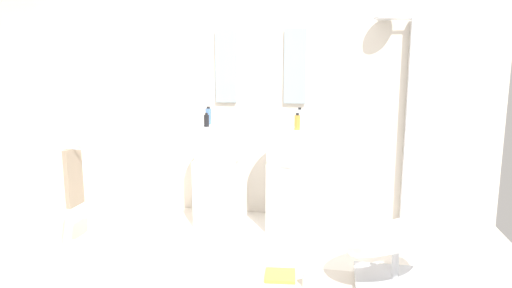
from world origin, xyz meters
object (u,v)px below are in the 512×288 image
(shower_column, at_px, (412,118))
(soap_bottle_blue, at_px, (208,116))
(soap_bottle_clear, at_px, (300,118))
(pedestal_sink_right, at_px, (289,176))
(towel_rack, at_px, (71,180))
(magazine_ochre, at_px, (280,276))
(soap_bottle_amber, at_px, (297,122))
(soap_bottle_black, at_px, (207,120))
(lounge_chair, at_px, (397,241))
(coffee_mug, at_px, (308,280))
(pedestal_sink_left, at_px, (217,172))

(shower_column, xyz_separation_m, soap_bottle_blue, (-2.00, -0.24, 0.01))
(soap_bottle_clear, bearing_deg, pedestal_sink_right, -135.10)
(pedestal_sink_right, height_order, towel_rack, pedestal_sink_right)
(magazine_ochre, xyz_separation_m, soap_bottle_amber, (0.03, 0.93, 1.05))
(pedestal_sink_right, xyz_separation_m, soap_bottle_black, (-0.81, -0.08, 0.53))
(magazine_ochre, bearing_deg, soap_bottle_blue, 121.54)
(towel_rack, bearing_deg, soap_bottle_amber, 21.08)
(pedestal_sink_right, xyz_separation_m, soap_bottle_clear, (0.08, 0.08, 0.56))
(shower_column, bearing_deg, magazine_ochre, -127.92)
(magazine_ochre, bearing_deg, lounge_chair, -3.79)
(shower_column, height_order, soap_bottle_clear, shower_column)
(lounge_chair, distance_m, coffee_mug, 0.70)
(coffee_mug, distance_m, soap_bottle_black, 1.84)
(shower_column, distance_m, coffee_mug, 2.04)
(soap_bottle_blue, bearing_deg, coffee_mug, -49.24)
(magazine_ochre, bearing_deg, pedestal_sink_left, 120.27)
(soap_bottle_clear, bearing_deg, soap_bottle_amber, -90.37)
(pedestal_sink_left, height_order, pedestal_sink_right, same)
(pedestal_sink_left, bearing_deg, magazine_ochre, -54.03)
(pedestal_sink_left, xyz_separation_m, soap_bottle_black, (-0.08, -0.08, 0.53))
(pedestal_sink_right, height_order, shower_column, shower_column)
(lounge_chair, relative_size, soap_bottle_black, 8.26)
(soap_bottle_clear, bearing_deg, shower_column, 13.45)
(shower_column, distance_m, towel_rack, 3.21)
(towel_rack, height_order, soap_bottle_clear, soap_bottle_clear)
(pedestal_sink_left, bearing_deg, soap_bottle_black, -134.36)
(shower_column, distance_m, soap_bottle_clear, 1.11)
(coffee_mug, distance_m, soap_bottle_blue, 1.98)
(pedestal_sink_right, height_order, soap_bottle_amber, soap_bottle_amber)
(soap_bottle_amber, bearing_deg, pedestal_sink_left, 169.90)
(pedestal_sink_right, height_order, coffee_mug, pedestal_sink_right)
(pedestal_sink_left, xyz_separation_m, soap_bottle_clear, (0.81, 0.08, 0.56))
(towel_rack, xyz_separation_m, coffee_mug, (2.05, -0.32, -0.56))
(towel_rack, distance_m, magazine_ochre, 1.95)
(pedestal_sink_left, xyz_separation_m, shower_column, (1.88, 0.34, 0.55))
(coffee_mug, height_order, soap_bottle_blue, soap_bottle_blue)
(soap_bottle_amber, bearing_deg, soap_bottle_clear, 89.63)
(pedestal_sink_left, xyz_separation_m, towel_rack, (-1.06, -0.86, 0.10))
(coffee_mug, relative_size, soap_bottle_amber, 0.70)
(coffee_mug, height_order, soap_bottle_amber, soap_bottle_amber)
(pedestal_sink_right, bearing_deg, soap_bottle_blue, 173.33)
(towel_rack, xyz_separation_m, soap_bottle_black, (0.98, 0.78, 0.44))
(towel_rack, bearing_deg, coffee_mug, -8.95)
(pedestal_sink_right, distance_m, soap_bottle_black, 0.97)
(shower_column, xyz_separation_m, towel_rack, (-2.94, -1.20, -0.45))
(shower_column, bearing_deg, pedestal_sink_right, -163.66)
(pedestal_sink_right, xyz_separation_m, soap_bottle_amber, (0.08, -0.14, 0.54))
(lounge_chair, height_order, magazine_ochre, lounge_chair)
(soap_bottle_blue, bearing_deg, pedestal_sink_left, -41.31)
(pedestal_sink_right, distance_m, towel_rack, 1.98)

